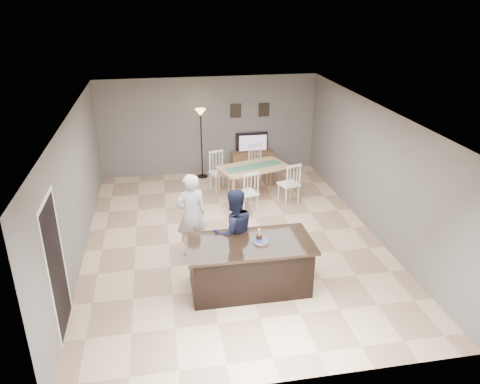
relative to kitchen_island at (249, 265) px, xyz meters
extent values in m
plane|color=#D8B48A|center=(0.00, 1.80, -0.45)|extent=(8.00, 8.00, 0.00)
plane|color=slate|center=(0.00, 5.80, 0.90)|extent=(6.00, 0.00, 6.00)
plane|color=slate|center=(0.00, -2.20, 0.90)|extent=(6.00, 0.00, 6.00)
plane|color=slate|center=(-3.00, 1.80, 0.90)|extent=(0.00, 8.00, 8.00)
plane|color=slate|center=(3.00, 1.80, 0.90)|extent=(0.00, 8.00, 8.00)
plane|color=white|center=(0.00, 1.80, 2.25)|extent=(8.00, 8.00, 0.00)
cube|color=black|center=(0.00, 0.00, -0.03)|extent=(2.00, 1.00, 0.85)
cube|color=black|center=(0.00, 0.00, 0.42)|extent=(2.15, 1.10, 0.05)
cube|color=brown|center=(1.20, 5.57, -0.15)|extent=(1.20, 0.40, 0.60)
imported|color=black|center=(1.20, 5.64, 0.41)|extent=(0.91, 0.12, 0.53)
plane|color=#D14717|center=(1.20, 5.56, 0.42)|extent=(0.78, 0.00, 0.78)
cube|color=black|center=(0.75, 5.78, 1.30)|extent=(0.30, 0.02, 0.38)
cube|color=black|center=(1.55, 5.78, 1.30)|extent=(0.30, 0.02, 0.38)
plane|color=black|center=(-2.99, -0.50, 0.60)|extent=(0.00, 2.10, 2.10)
plane|color=white|center=(-2.99, -0.50, 1.69)|extent=(0.00, 1.02, 1.02)
imported|color=silver|center=(-0.88, 1.35, 0.38)|extent=(0.69, 0.54, 1.68)
imported|color=#1A1E39|center=(-0.18, 0.55, 0.37)|extent=(0.92, 0.79, 1.64)
cylinder|color=gold|center=(0.18, 0.05, 0.45)|extent=(0.15, 0.15, 0.00)
cylinder|color=#3D1C10|center=(0.18, 0.05, 0.50)|extent=(0.11, 0.11, 0.10)
cylinder|color=white|center=(0.18, 0.05, 0.60)|extent=(0.02, 0.02, 0.11)
sphere|color=#FFBF4C|center=(0.18, 0.05, 0.66)|extent=(0.02, 0.02, 0.02)
cylinder|color=white|center=(0.19, -0.03, 0.45)|extent=(0.25, 0.25, 0.01)
cylinder|color=white|center=(0.19, -0.03, 0.46)|extent=(0.25, 0.25, 0.01)
cylinder|color=white|center=(0.19, -0.03, 0.48)|extent=(0.25, 0.25, 0.01)
cylinder|color=navy|center=(0.19, -0.03, 0.48)|extent=(0.26, 0.26, 0.00)
cube|color=tan|center=(0.87, 3.91, 0.31)|extent=(1.89, 1.42, 0.04)
cylinder|color=tan|center=(0.27, 3.30, -0.08)|extent=(0.06, 0.06, 0.75)
cylinder|color=tan|center=(1.47, 4.51, -0.08)|extent=(0.06, 0.06, 0.75)
cube|color=#447B59|center=(0.87, 3.91, 0.34)|extent=(1.52, 0.80, 0.01)
cube|color=white|center=(0.55, 3.03, 0.02)|extent=(0.55, 0.54, 0.04)
cylinder|color=white|center=(0.43, 2.81, -0.23)|extent=(0.03, 0.03, 0.45)
cylinder|color=white|center=(0.66, 3.24, -0.23)|extent=(0.03, 0.03, 0.45)
cube|color=white|center=(0.60, 2.85, 0.55)|extent=(0.39, 0.15, 0.05)
cube|color=white|center=(1.65, 3.38, 0.02)|extent=(0.55, 0.54, 0.04)
cylinder|color=white|center=(1.53, 3.17, -0.23)|extent=(0.03, 0.03, 0.45)
cylinder|color=white|center=(1.77, 3.60, -0.23)|extent=(0.03, 0.03, 0.45)
cube|color=white|center=(1.71, 3.20, 0.55)|extent=(0.39, 0.15, 0.05)
cube|color=white|center=(0.09, 4.43, 0.02)|extent=(0.55, 0.54, 0.04)
cylinder|color=white|center=(0.21, 4.64, -0.23)|extent=(0.03, 0.03, 0.45)
cylinder|color=white|center=(-0.03, 4.21, -0.23)|extent=(0.03, 0.03, 0.45)
cube|color=white|center=(0.03, 4.61, 0.55)|extent=(0.39, 0.15, 0.05)
cube|color=white|center=(1.19, 4.79, 0.02)|extent=(0.55, 0.54, 0.04)
cylinder|color=white|center=(1.31, 5.00, -0.23)|extent=(0.03, 0.03, 0.45)
cylinder|color=white|center=(1.07, 4.57, -0.23)|extent=(0.03, 0.03, 0.45)
cube|color=white|center=(1.13, 4.97, 0.55)|extent=(0.39, 0.15, 0.05)
cylinder|color=black|center=(-0.25, 5.44, -0.44)|extent=(0.29, 0.29, 0.03)
cylinder|color=black|center=(-0.25, 5.44, 0.45)|extent=(0.04, 0.04, 1.77)
cone|color=#FFD68C|center=(-0.25, 5.44, 1.38)|extent=(0.29, 0.29, 0.19)
camera|label=1|loc=(-1.37, -6.74, 4.34)|focal=35.00mm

